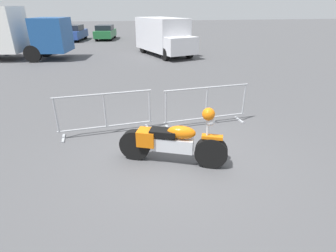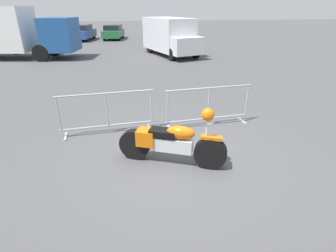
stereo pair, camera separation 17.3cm
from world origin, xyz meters
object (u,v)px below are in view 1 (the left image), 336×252
(motorcycle, at_px, (172,142))
(crowd_barrier_far, at_px, (206,106))
(pedestrian, at_px, (3,41))
(crowd_barrier_near, at_px, (105,113))
(parked_car_blue, at_px, (74,33))
(parked_car_red, at_px, (41,32))
(parked_car_maroon, at_px, (8,33))
(parked_car_green, at_px, (105,32))
(delivery_van, at_px, (163,36))

(motorcycle, relative_size, crowd_barrier_far, 0.90)
(crowd_barrier_far, bearing_deg, pedestrian, 124.23)
(crowd_barrier_near, distance_m, parked_car_blue, 21.50)
(motorcycle, distance_m, parked_car_blue, 23.36)
(crowd_barrier_near, bearing_deg, parked_car_red, 105.30)
(parked_car_maroon, height_order, pedestrian, pedestrian)
(parked_car_red, bearing_deg, parked_car_maroon, 96.93)
(parked_car_maroon, bearing_deg, crowd_barrier_far, -142.66)
(crowd_barrier_near, height_order, parked_car_green, parked_car_green)
(crowd_barrier_far, distance_m, pedestrian, 16.24)
(parked_car_red, xyz_separation_m, parked_car_blue, (2.91, -0.20, -0.05))
(motorcycle, height_order, parked_car_red, parked_car_red)
(crowd_barrier_near, distance_m, parked_car_maroon, 23.34)
(delivery_van, xyz_separation_m, parked_car_green, (-3.79, 10.21, -0.56))
(delivery_van, bearing_deg, parked_car_maroon, -145.58)
(motorcycle, height_order, parked_car_green, parked_car_green)
(delivery_van, distance_m, parked_car_red, 13.92)
(motorcycle, height_order, crowd_barrier_near, motorcycle)
(crowd_barrier_far, bearing_deg, parked_car_blue, 104.74)
(motorcycle, bearing_deg, parked_car_blue, 124.36)
(crowd_barrier_near, height_order, crowd_barrier_far, same)
(parked_car_red, xyz_separation_m, pedestrian, (-0.61, -8.07, 0.15))
(pedestrian, bearing_deg, crowd_barrier_far, 74.73)
(pedestrian, bearing_deg, crowd_barrier_near, 66.33)
(motorcycle, distance_m, delivery_van, 13.36)
(parked_car_red, bearing_deg, delivery_van, -126.78)
(crowd_barrier_far, height_order, delivery_van, delivery_van)
(delivery_van, bearing_deg, crowd_barrier_far, -21.98)
(motorcycle, relative_size, parked_car_red, 0.45)
(delivery_van, height_order, parked_car_green, delivery_van)
(motorcycle, distance_m, parked_car_green, 23.37)
(delivery_van, height_order, parked_car_red, delivery_van)
(parked_car_green, bearing_deg, pedestrian, 151.46)
(crowd_barrier_far, bearing_deg, parked_car_red, 111.61)
(parked_car_red, bearing_deg, crowd_barrier_far, -148.90)
(parked_car_blue, bearing_deg, parked_car_green, -73.49)
(parked_car_red, bearing_deg, parked_car_blue, -84.43)
(crowd_barrier_near, bearing_deg, parked_car_green, 90.15)
(crowd_barrier_far, bearing_deg, delivery_van, 84.51)
(parked_car_red, bearing_deg, crowd_barrier_near, -155.22)
(delivery_van, distance_m, pedestrian, 10.42)
(parked_car_blue, bearing_deg, delivery_van, -136.28)
(parked_car_maroon, bearing_deg, parked_car_red, -83.07)
(crowd_barrier_far, xyz_separation_m, parked_car_green, (-2.69, 21.65, 0.13))
(motorcycle, distance_m, crowd_barrier_far, 2.13)
(parked_car_green, distance_m, pedestrian, 10.46)
(parked_car_blue, bearing_deg, pedestrian, 165.36)
(delivery_van, relative_size, parked_car_maroon, 1.13)
(parked_car_blue, relative_size, parked_car_green, 1.04)
(parked_car_blue, distance_m, pedestrian, 8.63)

